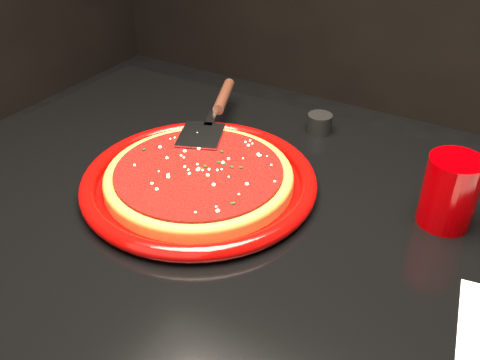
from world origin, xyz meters
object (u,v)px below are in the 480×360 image
at_px(cup, 450,192).
at_px(ramekin, 320,123).
at_px(plate, 199,181).
at_px(pizza_server, 215,112).

height_order(cup, ramekin, cup).
xyz_separation_m(plate, pizza_server, (-0.08, 0.17, 0.03)).
bearing_deg(plate, ramekin, 72.31).
xyz_separation_m(cup, ramekin, (-0.28, 0.17, -0.04)).
height_order(plate, cup, cup).
height_order(pizza_server, ramekin, pizza_server).
distance_m(plate, pizza_server, 0.19).
bearing_deg(cup, plate, -162.66).
relative_size(pizza_server, cup, 2.86).
distance_m(plate, cup, 0.39).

